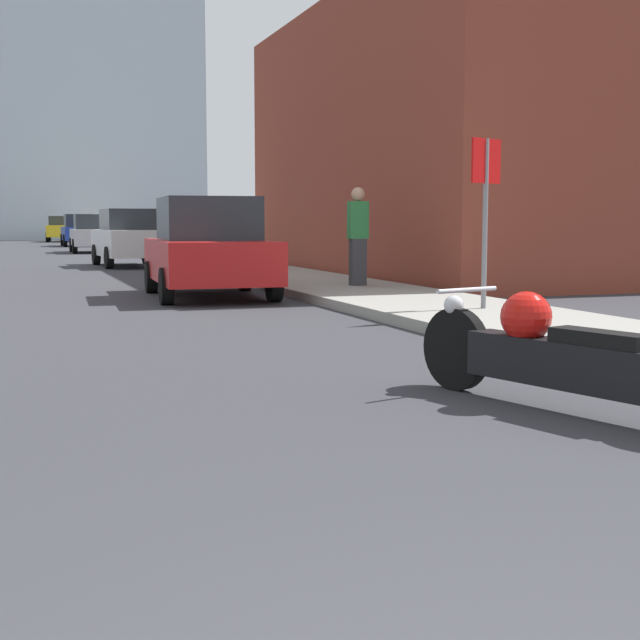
{
  "coord_description": "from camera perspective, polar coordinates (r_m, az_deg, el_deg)",
  "views": [
    {
      "loc": [
        -0.81,
        -1.45,
        1.33
      ],
      "look_at": [
        1.59,
        5.4,
        0.53
      ],
      "focal_mm": 50.0,
      "sensor_mm": 36.0,
      "label": 1
    }
  ],
  "objects": [
    {
      "name": "sidewalk",
      "position": [
        41.89,
        -11.16,
        4.45
      ],
      "size": [
        2.55,
        240.0,
        0.15
      ],
      "color": "gray",
      "rests_on": "ground_plane"
    },
    {
      "name": "brick_storefront",
      "position": [
        24.53,
        13.58,
        10.86
      ],
      "size": [
        11.55,
        13.62,
        6.72
      ],
      "color": "brown",
      "rests_on": "ground_plane"
    },
    {
      "name": "motorcycle",
      "position": [
        6.5,
        14.68,
        -2.04
      ],
      "size": [
        0.99,
        2.61,
        0.83
      ],
      "rotation": [
        0.0,
        0.0,
        0.29
      ],
      "color": "black",
      "rests_on": "ground_plane"
    },
    {
      "name": "parked_car_red",
      "position": [
        15.93,
        -7.15,
        4.53
      ],
      "size": [
        2.15,
        4.14,
        1.77
      ],
      "rotation": [
        0.0,
        0.0,
        -0.05
      ],
      "color": "red",
      "rests_on": "ground_plane"
    },
    {
      "name": "parked_car_white",
      "position": [
        27.52,
        -12.17,
        5.16
      ],
      "size": [
        1.92,
        4.19,
        1.72
      ],
      "rotation": [
        0.0,
        0.0,
        0.05
      ],
      "color": "silver",
      "rests_on": "ground_plane"
    },
    {
      "name": "parked_car_silver",
      "position": [
        40.39,
        -14.32,
        5.38
      ],
      "size": [
        1.97,
        4.25,
        1.66
      ],
      "rotation": [
        0.0,
        0.0,
        -0.02
      ],
      "color": "#BCBCC1",
      "rests_on": "ground_plane"
    },
    {
      "name": "parked_car_blue",
      "position": [
        51.23,
        -15.2,
        5.56
      ],
      "size": [
        1.8,
        4.11,
        1.76
      ],
      "rotation": [
        0.0,
        0.0,
        -0.0
      ],
      "color": "#1E3899",
      "rests_on": "ground_plane"
    },
    {
      "name": "parked_car_yellow",
      "position": [
        62.99,
        -16.23,
        5.62
      ],
      "size": [
        2.18,
        4.21,
        1.73
      ],
      "rotation": [
        0.0,
        0.0,
        -0.09
      ],
      "color": "gold",
      "rests_on": "ground_plane"
    },
    {
      "name": "stop_sign",
      "position": [
        12.42,
        10.55,
        7.97
      ],
      "size": [
        0.57,
        0.26,
        2.31
      ],
      "color": "slate",
      "rests_on": "sidewalk"
    },
    {
      "name": "pedestrian",
      "position": [
        16.66,
        2.44,
        5.49
      ],
      "size": [
        0.36,
        0.26,
        1.82
      ],
      "color": "#38383D",
      "rests_on": "sidewalk"
    }
  ]
}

